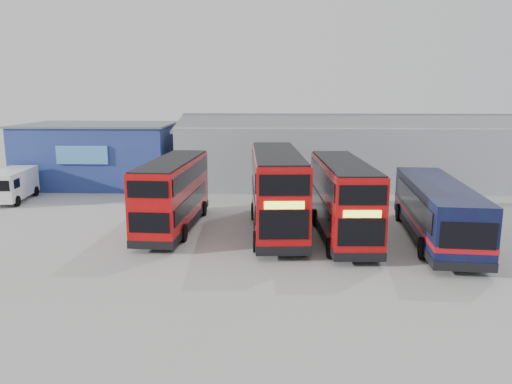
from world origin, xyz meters
The scene contains 8 objects.
ground_plane centered at (0.00, 0.00, 0.00)m, with size 120.00×120.00×0.00m, color gray.
office_block centered at (-14.00, 17.99, 2.58)m, with size 12.30×8.32×5.12m.
maintenance_shed centered at (8.00, 20.00, 2.60)m, with size 30.50×12.00×5.89m.
double_decker_left centered at (-5.10, 4.01, 1.99)m, with size 2.80×9.57×4.00m.
double_decker_centre centered at (0.73, 3.70, 2.24)m, with size 3.19×10.78×4.50m.
double_decker_right centered at (4.23, 2.65, 2.05)m, with size 2.75×9.85×4.13m.
single_decker_blue centered at (9.07, 2.20, 1.52)m, with size 3.64×11.51×3.07m.
panel_van centered at (-18.14, 11.04, 1.25)m, with size 2.60×5.29×2.24m.
Camera 1 is at (0.47, -23.39, 7.68)m, focal length 35.00 mm.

